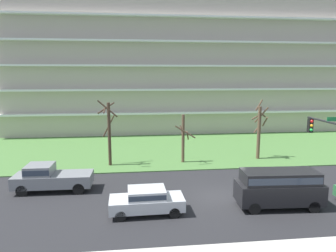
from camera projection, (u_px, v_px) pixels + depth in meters
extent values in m
plane|color=#232326|center=(221.00, 197.00, 21.09)|extent=(160.00, 160.00, 0.00)
cube|color=#477238|center=(186.00, 148.00, 34.80)|extent=(80.00, 16.00, 0.08)
cube|color=#B2A899|center=(171.00, 67.00, 46.77)|extent=(50.14, 11.53, 18.73)
cube|color=white|center=(176.00, 113.00, 41.70)|extent=(48.14, 0.90, 0.24)
cube|color=white|center=(177.00, 90.00, 41.19)|extent=(48.14, 0.90, 0.24)
cube|color=white|center=(177.00, 66.00, 40.68)|extent=(48.14, 0.90, 0.24)
cube|color=white|center=(177.00, 41.00, 40.17)|extent=(48.14, 0.90, 0.24)
cube|color=white|center=(177.00, 16.00, 39.66)|extent=(48.14, 0.90, 0.24)
cylinder|color=#423023|center=(109.00, 135.00, 27.80)|extent=(0.28, 0.28, 5.78)
cylinder|color=#423023|center=(108.00, 109.00, 26.60)|extent=(1.73, 0.18, 1.53)
cylinder|color=#423023|center=(106.00, 108.00, 28.10)|extent=(1.56, 0.69, 1.04)
cylinder|color=#423023|center=(109.00, 126.00, 28.17)|extent=(1.13, 0.30, 1.96)
cylinder|color=#423023|center=(104.00, 110.00, 27.43)|extent=(0.20, 0.80, 0.53)
cylinder|color=brown|center=(183.00, 139.00, 28.89)|extent=(0.28, 0.28, 4.59)
cylinder|color=brown|center=(188.00, 135.00, 28.74)|extent=(0.43, 0.93, 0.97)
cylinder|color=brown|center=(185.00, 132.00, 27.87)|extent=(1.90, 0.23, 1.24)
cylinder|color=brown|center=(181.00, 130.00, 28.64)|extent=(0.35, 0.50, 0.83)
cylinder|color=brown|center=(259.00, 133.00, 30.08)|extent=(0.33, 0.33, 5.21)
cylinder|color=brown|center=(262.00, 114.00, 29.42)|extent=(0.84, 0.32, 0.68)
cylinder|color=brown|center=(261.00, 115.00, 30.31)|extent=(1.14, 0.95, 1.63)
cylinder|color=brown|center=(258.00, 116.00, 30.38)|extent=(1.23, 0.27, 0.77)
cylinder|color=brown|center=(259.00, 105.00, 29.93)|extent=(0.72, 0.19, 1.11)
cylinder|color=brown|center=(265.00, 122.00, 29.92)|extent=(0.23, 1.20, 1.09)
cylinder|color=brown|center=(257.00, 129.00, 30.32)|extent=(0.77, 0.27, 0.88)
cube|color=black|center=(279.00, 192.00, 19.31)|extent=(5.30, 2.28, 1.25)
cube|color=black|center=(280.00, 177.00, 19.15)|extent=(4.69, 2.09, 0.75)
cube|color=#2D3847|center=(280.00, 177.00, 19.15)|extent=(4.60, 2.12, 0.41)
cylinder|color=black|center=(300.00, 196.00, 20.40)|extent=(0.73, 0.26, 0.72)
cylinder|color=black|center=(314.00, 207.00, 18.65)|extent=(0.73, 0.26, 0.72)
cylinder|color=black|center=(245.00, 197.00, 20.18)|extent=(0.73, 0.26, 0.72)
cylinder|color=black|center=(254.00, 208.00, 18.43)|extent=(0.73, 0.26, 0.72)
cube|color=#B7BABF|center=(147.00, 203.00, 18.44)|extent=(4.44, 1.90, 0.70)
cube|color=#B7BABF|center=(147.00, 193.00, 18.34)|extent=(2.24, 1.71, 0.55)
cube|color=#2D3847|center=(147.00, 193.00, 18.34)|extent=(2.20, 1.74, 0.30)
cylinder|color=black|center=(170.00, 202.00, 19.48)|extent=(0.65, 0.24, 0.64)
cylinder|color=black|center=(174.00, 213.00, 17.94)|extent=(0.65, 0.24, 0.64)
cylinder|color=black|center=(121.00, 205.00, 19.07)|extent=(0.65, 0.24, 0.64)
cylinder|color=black|center=(121.00, 216.00, 17.52)|extent=(0.65, 0.24, 0.64)
cube|color=slate|center=(54.00, 180.00, 22.11)|extent=(5.44, 2.10, 0.85)
cube|color=slate|center=(40.00, 169.00, 21.90)|extent=(1.83, 1.87, 0.70)
cube|color=#2D3847|center=(40.00, 169.00, 21.90)|extent=(1.80, 1.91, 0.38)
cylinder|color=black|center=(22.00, 191.00, 21.13)|extent=(0.80, 0.23, 0.80)
cylinder|color=black|center=(31.00, 182.00, 22.88)|extent=(0.80, 0.23, 0.80)
cylinder|color=black|center=(79.00, 189.00, 21.48)|extent=(0.80, 0.23, 0.80)
cylinder|color=black|center=(83.00, 180.00, 23.23)|extent=(0.80, 0.23, 0.80)
cube|color=black|center=(310.00, 126.00, 19.85)|extent=(0.28, 0.28, 0.90)
sphere|color=red|center=(312.00, 121.00, 19.65)|extent=(0.20, 0.20, 0.20)
sphere|color=#F2A519|center=(312.00, 126.00, 19.70)|extent=(0.20, 0.20, 0.20)
sphere|color=green|center=(311.00, 130.00, 19.75)|extent=(0.20, 0.20, 0.20)
cube|color=#197238|center=(335.00, 119.00, 17.44)|extent=(0.90, 0.04, 0.24)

